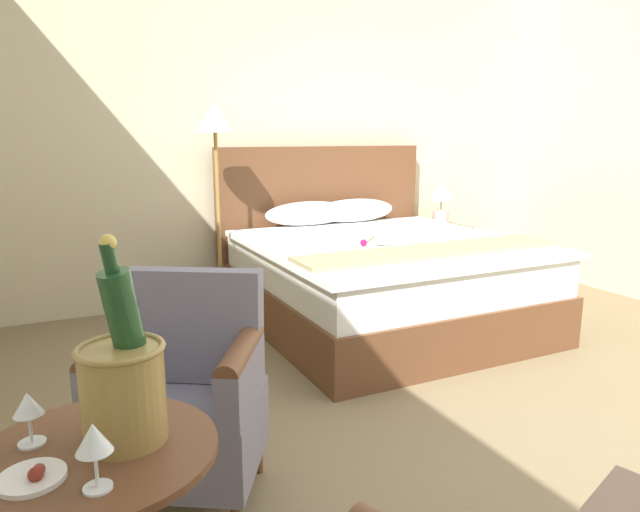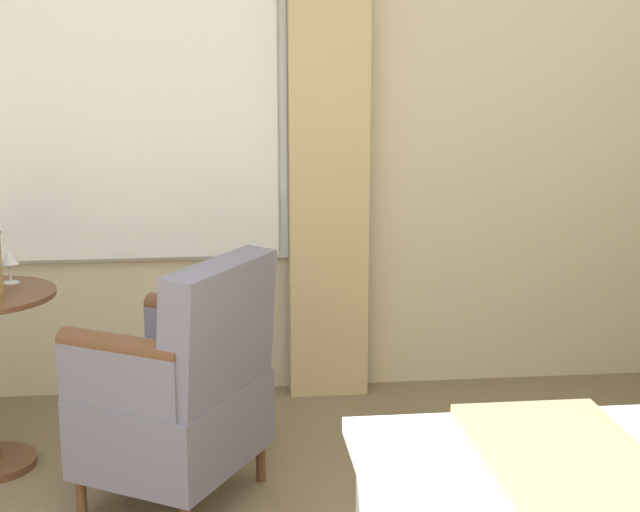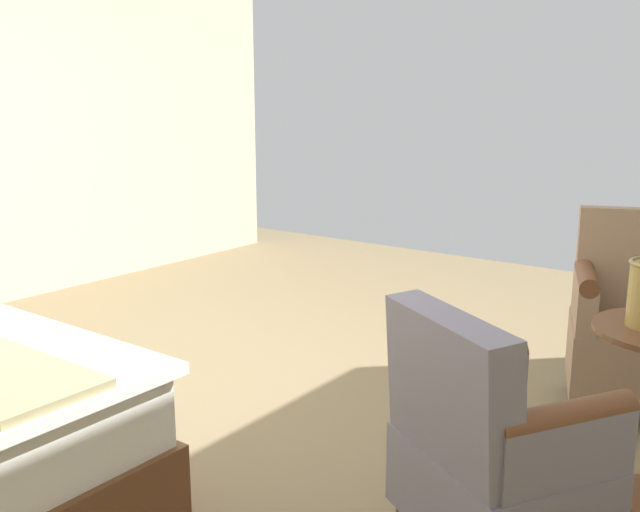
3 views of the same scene
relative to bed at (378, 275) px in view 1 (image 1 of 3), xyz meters
The scene contains 11 objects.
ground_plane 2.05m from the bed, 98.01° to the right, with size 7.69×7.69×0.00m, color #7B694B.
wall_headboard_side 1.69m from the bed, 103.67° to the left, with size 5.43×0.12×3.13m.
bed is the anchor object (origin of this frame).
nightstand 1.42m from the bed, 33.75° to the left, with size 0.47×0.46×0.56m.
bedside_lamp 1.49m from the bed, 33.75° to the left, with size 0.22×0.22×0.42m.
floor_lamp_brass 1.56m from the bed, 151.54° to the left, with size 0.31×0.31×1.64m.
champagne_bucket 3.14m from the bed, 132.80° to the right, with size 0.21×0.21×0.51m.
wine_glass_near_bucket 3.23m from the bed, 136.47° to the right, with size 0.07×0.07×0.13m.
wine_glass_near_edge 3.33m from the bed, 131.72° to the right, with size 0.08×0.08×0.15m.
snack_plate 3.33m from the bed, 134.36° to the right, with size 0.14×0.14×0.04m.
armchair_by_window 2.38m from the bed, 139.85° to the right, with size 0.76×0.75×0.89m.
Camera 1 is at (-1.96, -1.62, 1.42)m, focal length 32.00 mm.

